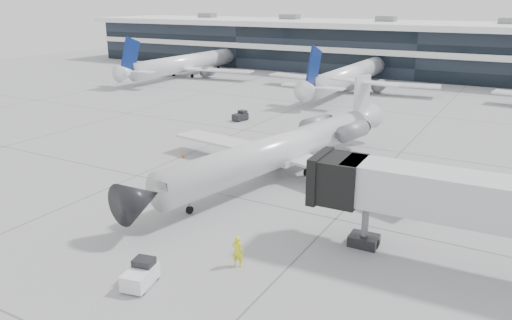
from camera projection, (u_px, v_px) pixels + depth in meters
The scene contains 10 objects.
ground at pixel (225, 195), 42.80m from camera, with size 220.00×220.00×0.00m, color gray.
terminal at pixel (427, 52), 109.25m from camera, with size 170.00×22.00×10.00m, color black.
bg_jet_left at pixel (188, 76), 109.41m from camera, with size 32.00×40.00×9.60m, color white, non-canonical shape.
bg_jet_center at pixel (350, 90), 92.14m from camera, with size 32.00×40.00×9.60m, color white, non-canonical shape.
regional_jet at pixel (284, 148), 46.75m from camera, with size 27.53×34.31×7.98m.
jet_bridge at pixel (485, 202), 29.56m from camera, with size 19.36×4.42×6.22m.
ramp_worker at pixel (238, 251), 31.17m from camera, with size 0.75×0.49×2.04m, color yellow.
baggage_tug at pixel (141, 275), 29.15m from camera, with size 1.85×2.58×1.49m.
traffic_cone at pixel (182, 155), 52.89m from camera, with size 0.55×0.55×0.62m.
far_tug at pixel (241, 116), 68.97m from camera, with size 1.70×2.36×1.36m.
Camera 1 is at (21.81, -33.39, 16.02)m, focal length 35.00 mm.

